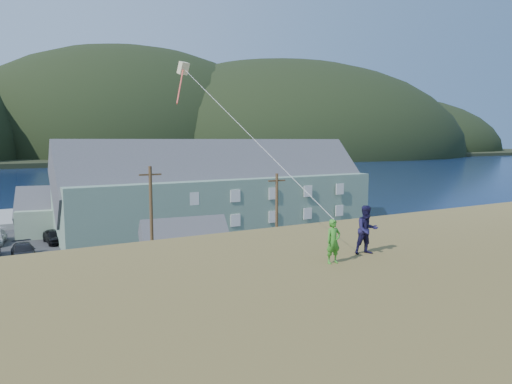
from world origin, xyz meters
TOP-DOWN VIEW (x-y plane):
  - ground at (0.00, 0.00)m, footprint 900.00×900.00m
  - grass_strip at (0.00, -2.00)m, footprint 110.00×8.00m
  - waterfront_lot at (0.00, 17.00)m, footprint 72.00×36.00m
  - wharf at (-6.00, 40.00)m, footprint 26.00×14.00m
  - far_shore at (0.00, 330.00)m, footprint 900.00×320.00m
  - far_hills at (35.59, 279.38)m, footprint 760.00×265.00m
  - lodge at (15.63, 21.11)m, footprint 38.97×11.64m
  - shed_white at (4.83, 5.01)m, footprint 7.64×5.47m
  - shed_palegreen_far at (-2.04, 27.62)m, footprint 11.40×7.79m
  - utility_poles at (-1.78, 1.50)m, footprint 30.33×0.24m
  - kite_flyer_green at (1.28, -18.74)m, footprint 0.54×0.36m
  - kite_flyer_navy at (3.08, -18.34)m, footprint 0.96×0.82m
  - kite_rig at (-0.66, -10.38)m, footprint 1.58×4.64m

SIDE VIEW (x-z plane):
  - ground at x=0.00m, z-range 0.00..0.00m
  - grass_strip at x=0.00m, z-range 0.00..0.10m
  - waterfront_lot at x=0.00m, z-range 0.00..0.12m
  - wharf at x=-6.00m, z-range 0.00..0.90m
  - far_shore at x=0.00m, z-range 0.00..2.00m
  - far_hills at x=35.59m, z-range -69.50..73.50m
  - shed_white at x=4.83m, z-range -0.64..5.07m
  - shed_palegreen_far at x=-2.04m, z-range -0.83..6.22m
  - utility_poles at x=-1.78m, z-range -0.20..9.05m
  - lodge at x=15.63m, z-range -1.59..12.04m
  - kite_flyer_green at x=1.28m, z-range 7.20..8.65m
  - kite_flyer_navy at x=3.08m, z-range 7.20..8.93m
  - kite_rig at x=-0.66m, z-range 8.91..19.54m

